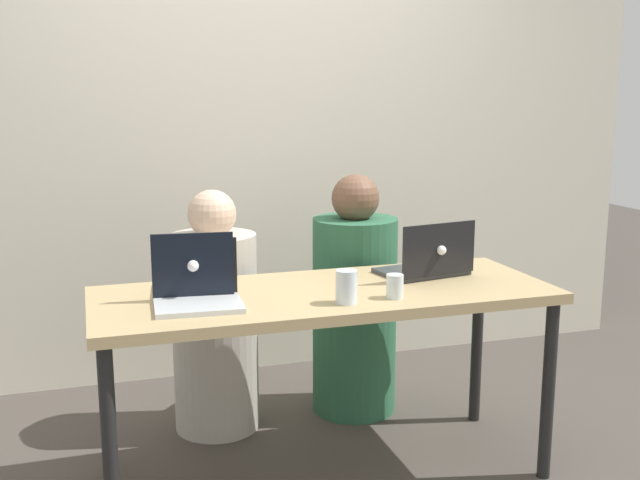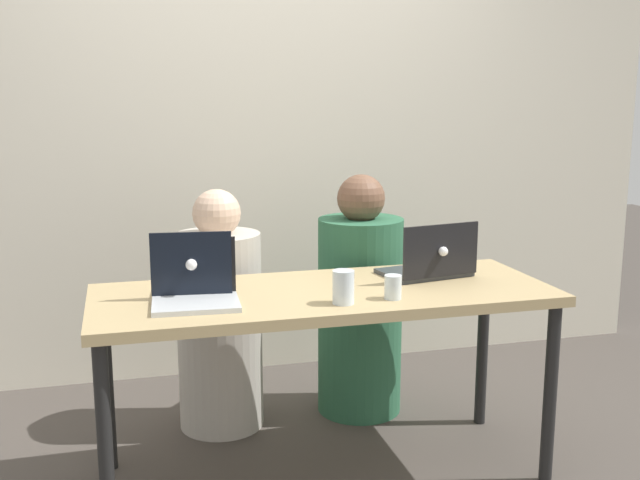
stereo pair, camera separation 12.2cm
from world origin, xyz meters
name	(u,v)px [view 1 (the left image)]	position (x,y,z in m)	size (l,w,h in m)	color
ground_plane	(325,474)	(0.00, 0.00, 0.00)	(12.00, 12.00, 0.00)	#47403B
back_wall	(250,151)	(0.00, 1.29, 1.19)	(4.50, 0.10, 2.37)	silver
desk	(325,308)	(0.00, 0.00, 0.68)	(1.73, 0.65, 0.75)	tan
person_on_left	(215,324)	(-0.33, 0.57, 0.48)	(0.44, 0.44, 1.08)	#B7B0A3
person_on_right	(354,307)	(0.33, 0.57, 0.50)	(0.47, 0.47, 1.12)	#2C6243
laptop_front_left	(197,291)	(-0.49, -0.06, 0.80)	(0.31, 0.27, 0.22)	silver
laptop_back_left	(193,281)	(-0.48, 0.08, 0.81)	(0.31, 0.30, 0.25)	#B2B1B2
laptop_back_right	(427,264)	(0.46, 0.09, 0.80)	(0.38, 0.29, 0.23)	#36393E
water_glass_center	(346,289)	(0.02, -0.19, 0.81)	(0.08, 0.08, 0.12)	silver
water_glass_right	(395,288)	(0.21, -0.18, 0.79)	(0.06, 0.06, 0.09)	silver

